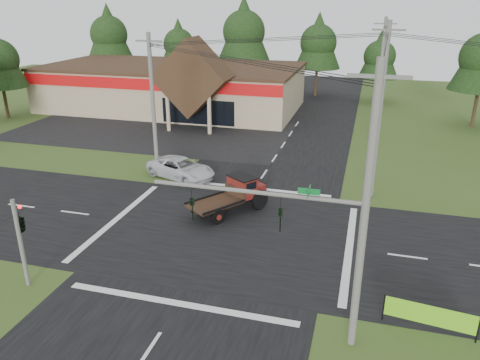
% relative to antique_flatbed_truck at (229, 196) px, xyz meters
% --- Properties ---
extents(ground, '(120.00, 120.00, 0.00)m').
position_rel_antique_flatbed_truck_xyz_m(ground, '(0.62, -2.75, -1.12)').
color(ground, '#354C1B').
rests_on(ground, ground).
extents(road_ns, '(12.00, 120.00, 0.02)m').
position_rel_antique_flatbed_truck_xyz_m(road_ns, '(0.62, -2.75, -1.11)').
color(road_ns, black).
rests_on(road_ns, ground).
extents(road_ew, '(120.00, 12.00, 0.02)m').
position_rel_antique_flatbed_truck_xyz_m(road_ew, '(0.62, -2.75, -1.11)').
color(road_ew, black).
rests_on(road_ew, ground).
extents(parking_apron, '(28.00, 14.00, 0.02)m').
position_rel_antique_flatbed_truck_xyz_m(parking_apron, '(-13.38, 16.25, -1.10)').
color(parking_apron, black).
rests_on(parking_apron, ground).
extents(cvs_building, '(30.40, 18.20, 9.19)m').
position_rel_antique_flatbed_truck_xyz_m(cvs_building, '(-15.09, 26.82, 1.66)').
color(cvs_building, tan).
rests_on(cvs_building, ground).
extents(traffic_signal_mast, '(8.12, 0.24, 7.00)m').
position_rel_antique_flatbed_truck_xyz_m(traffic_signal_mast, '(6.43, -10.25, 3.31)').
color(traffic_signal_mast, '#595651').
rests_on(traffic_signal_mast, ground).
extents(traffic_signal_corner, '(0.53, 2.48, 4.40)m').
position_rel_antique_flatbed_truck_xyz_m(traffic_signal_corner, '(-6.88, -10.07, 2.41)').
color(traffic_signal_corner, '#595651').
rests_on(traffic_signal_corner, ground).
extents(utility_pole_nr, '(2.00, 0.30, 11.00)m').
position_rel_antique_flatbed_truck_xyz_m(utility_pole_nr, '(8.12, -10.25, 4.52)').
color(utility_pole_nr, '#595651').
rests_on(utility_pole_nr, ground).
extents(utility_pole_nw, '(2.00, 0.30, 10.50)m').
position_rel_antique_flatbed_truck_xyz_m(utility_pole_nw, '(-7.38, 5.25, 4.27)').
color(utility_pole_nw, '#595651').
rests_on(utility_pole_nw, ground).
extents(utility_pole_ne, '(2.00, 0.30, 11.50)m').
position_rel_antique_flatbed_truck_xyz_m(utility_pole_ne, '(8.62, 5.25, 4.77)').
color(utility_pole_ne, '#595651').
rests_on(utility_pole_ne, ground).
extents(utility_pole_n, '(2.00, 0.30, 11.20)m').
position_rel_antique_flatbed_truck_xyz_m(utility_pole_n, '(8.62, 19.25, 4.62)').
color(utility_pole_n, '#595651').
rests_on(utility_pole_n, ground).
extents(tree_row_a, '(6.72, 6.72, 12.12)m').
position_rel_antique_flatbed_truck_xyz_m(tree_row_a, '(-29.38, 37.25, 6.93)').
color(tree_row_a, '#332316').
rests_on(tree_row_a, ground).
extents(tree_row_b, '(5.60, 5.60, 10.10)m').
position_rel_antique_flatbed_truck_xyz_m(tree_row_b, '(-19.38, 39.25, 5.59)').
color(tree_row_b, '#332316').
rests_on(tree_row_b, ground).
extents(tree_row_c, '(7.28, 7.28, 13.13)m').
position_rel_antique_flatbed_truck_xyz_m(tree_row_c, '(-9.38, 38.25, 7.60)').
color(tree_row_c, '#332316').
rests_on(tree_row_c, ground).
extents(tree_row_d, '(6.16, 6.16, 11.11)m').
position_rel_antique_flatbed_truck_xyz_m(tree_row_d, '(0.62, 39.25, 6.26)').
color(tree_row_d, '#332316').
rests_on(tree_row_d, ground).
extents(tree_row_e, '(5.04, 5.04, 9.09)m').
position_rel_antique_flatbed_truck_xyz_m(tree_row_e, '(8.62, 37.25, 4.92)').
color(tree_row_e, '#332316').
rests_on(tree_row_e, ground).
extents(antique_flatbed_truck, '(4.74, 5.55, 2.23)m').
position_rel_antique_flatbed_truck_xyz_m(antique_flatbed_truck, '(0.00, 0.00, 0.00)').
color(antique_flatbed_truck, '#540C16').
rests_on(antique_flatbed_truck, ground).
extents(roadside_banner, '(3.65, 0.59, 1.25)m').
position_rel_antique_flatbed_truck_xyz_m(roadside_banner, '(11.08, -8.69, -0.49)').
color(roadside_banner, '#68BD19').
rests_on(roadside_banner, ground).
extents(white_pickup, '(5.98, 4.28, 1.51)m').
position_rel_antique_flatbed_truck_xyz_m(white_pickup, '(-5.26, 4.91, -0.36)').
color(white_pickup, silver).
rests_on(white_pickup, ground).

